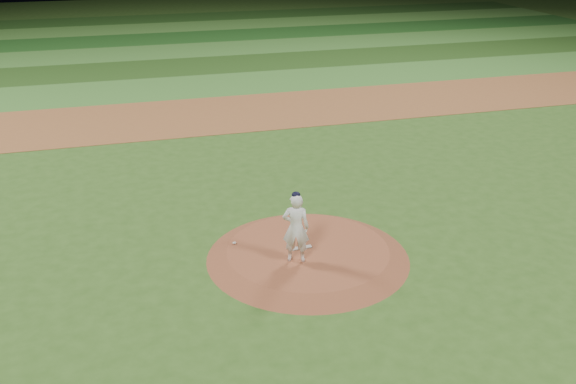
# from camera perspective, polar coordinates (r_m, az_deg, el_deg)

# --- Properties ---
(ground) EXTENTS (120.00, 120.00, 0.00)m
(ground) POSITION_cam_1_polar(r_m,az_deg,el_deg) (17.54, 1.77, -5.82)
(ground) COLOR #2E541B
(ground) RESTS_ON ground
(infield_dirt_band) EXTENTS (70.00, 6.00, 0.02)m
(infield_dirt_band) POSITION_cam_1_polar(r_m,az_deg,el_deg) (30.19, -6.18, 6.90)
(infield_dirt_band) COLOR brown
(infield_dirt_band) RESTS_ON ground
(outfield_stripe_0) EXTENTS (70.00, 5.00, 0.02)m
(outfield_stripe_0) POSITION_cam_1_polar(r_m,az_deg,el_deg) (35.44, -7.74, 9.33)
(outfield_stripe_0) COLOR #377028
(outfield_stripe_0) RESTS_ON ground
(outfield_stripe_1) EXTENTS (70.00, 5.00, 0.02)m
(outfield_stripe_1) POSITION_cam_1_polar(r_m,az_deg,el_deg) (40.27, -8.81, 10.98)
(outfield_stripe_1) COLOR #214416
(outfield_stripe_1) RESTS_ON ground
(outfield_stripe_2) EXTENTS (70.00, 5.00, 0.02)m
(outfield_stripe_2) POSITION_cam_1_polar(r_m,az_deg,el_deg) (45.13, -9.66, 12.28)
(outfield_stripe_2) COLOR #397229
(outfield_stripe_2) RESTS_ON ground
(outfield_stripe_3) EXTENTS (70.00, 5.00, 0.02)m
(outfield_stripe_3) POSITION_cam_1_polar(r_m,az_deg,el_deg) (50.03, -10.35, 13.32)
(outfield_stripe_3) COLOR #1A4A17
(outfield_stripe_3) RESTS_ON ground
(outfield_stripe_4) EXTENTS (70.00, 5.00, 0.02)m
(outfield_stripe_4) POSITION_cam_1_polar(r_m,az_deg,el_deg) (54.94, -10.92, 14.17)
(outfield_stripe_4) COLOR #3D762B
(outfield_stripe_4) RESTS_ON ground
(outfield_stripe_5) EXTENTS (70.00, 5.00, 0.02)m
(outfield_stripe_5) POSITION_cam_1_polar(r_m,az_deg,el_deg) (59.87, -11.40, 14.88)
(outfield_stripe_5) COLOR #1E4516
(outfield_stripe_5) RESTS_ON ground
(pitchers_mound) EXTENTS (5.50, 5.50, 0.25)m
(pitchers_mound) POSITION_cam_1_polar(r_m,az_deg,el_deg) (17.48, 1.77, -5.46)
(pitchers_mound) COLOR brown
(pitchers_mound) RESTS_ON ground
(pitching_rubber) EXTENTS (0.58, 0.17, 0.03)m
(pitching_rubber) POSITION_cam_1_polar(r_m,az_deg,el_deg) (17.46, 1.20, -4.97)
(pitching_rubber) COLOR beige
(pitching_rubber) RESTS_ON pitchers_mound
(rosin_bag) EXTENTS (0.10, 0.10, 0.06)m
(rosin_bag) POSITION_cam_1_polar(r_m,az_deg,el_deg) (17.73, -4.79, -4.53)
(rosin_bag) COLOR silver
(rosin_bag) RESTS_ON pitchers_mound
(pitcher_on_mound) EXTENTS (0.80, 0.65, 1.95)m
(pitcher_on_mound) POSITION_cam_1_polar(r_m,az_deg,el_deg) (16.43, 0.70, -3.17)
(pitcher_on_mound) COLOR white
(pitcher_on_mound) RESTS_ON pitchers_mound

